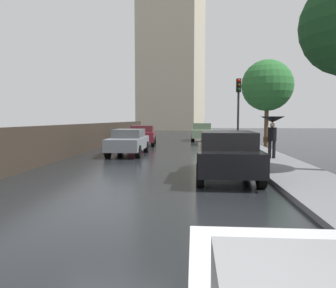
% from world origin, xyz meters
% --- Properties ---
extents(ground, '(120.00, 120.00, 0.00)m').
position_xyz_m(ground, '(0.00, 0.00, 0.00)').
color(ground, black).
extents(car_maroon_mid_road, '(2.04, 4.09, 1.40)m').
position_xyz_m(car_maroon_mid_road, '(-1.84, 16.09, 0.73)').
color(car_maroon_mid_road, maroon).
rests_on(car_maroon_mid_road, ground).
extents(car_black_far_ahead, '(1.91, 4.10, 1.48)m').
position_xyz_m(car_black_far_ahead, '(2.80, 3.39, 0.78)').
color(car_black_far_ahead, black).
rests_on(car_black_far_ahead, ground).
extents(car_grey_behind_camera, '(1.71, 4.06, 1.33)m').
position_xyz_m(car_grey_behind_camera, '(-1.58, 9.81, 0.71)').
color(car_grey_behind_camera, slate).
rests_on(car_grey_behind_camera, ground).
extents(car_green_far_lane, '(1.82, 4.35, 1.50)m').
position_xyz_m(car_green_far_lane, '(2.48, 21.23, 0.76)').
color(car_green_far_lane, slate).
rests_on(car_green_far_lane, ground).
extents(pedestrian_with_umbrella_near, '(1.03, 1.03, 1.83)m').
position_xyz_m(pedestrian_with_umbrella_near, '(5.20, 7.79, 1.60)').
color(pedestrian_with_umbrella_near, black).
rests_on(pedestrian_with_umbrella_near, sidewalk_strip).
extents(traffic_light, '(0.26, 0.39, 3.98)m').
position_xyz_m(traffic_light, '(4.29, 12.00, 2.92)').
color(traffic_light, black).
rests_on(traffic_light, sidewalk_strip).
extents(street_tree_mid, '(3.42, 3.42, 5.82)m').
position_xyz_m(street_tree_mid, '(6.68, 15.76, 4.09)').
color(street_tree_mid, '#4C3823').
rests_on(street_tree_mid, ground).
extents(distant_tower, '(11.38, 12.12, 30.32)m').
position_xyz_m(distant_tower, '(-1.90, 49.54, 15.16)').
color(distant_tower, '#B2A88E').
rests_on(distant_tower, ground).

